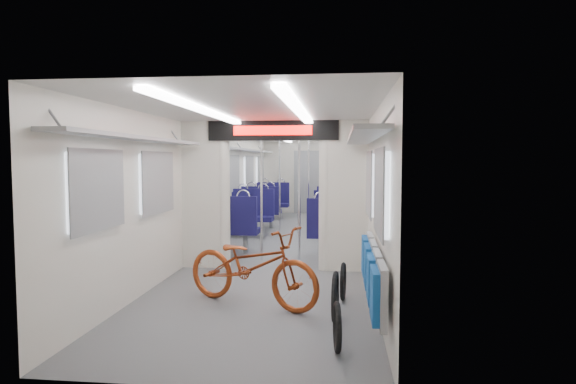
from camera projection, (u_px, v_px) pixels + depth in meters
The scene contains 14 objects.
carriage at pixel (286, 171), 9.18m from camera, with size 12.00×12.02×2.31m.
bicycle at pixel (252, 266), 5.62m from camera, with size 0.62×1.78×0.94m, color #933815.
flip_bench at pixel (372, 272), 4.82m from camera, with size 0.12×2.10×0.51m.
bike_hoop_a at pixel (337, 330), 4.25m from camera, with size 0.45×0.45×0.05m, color black.
bike_hoop_b at pixel (335, 299), 5.02m from camera, with size 0.54×0.54×0.05m, color black.
bike_hoop_c at pixel (343, 283), 5.83m from camera, with size 0.46×0.46×0.05m, color black.
seat_bay_near_left at pixel (243, 215), 9.77m from camera, with size 0.96×2.32×1.18m.
seat_bay_near_right at pixel (335, 218), 9.34m from camera, with size 0.96×2.29×1.17m.
seat_bay_far_left at pixel (267, 202), 13.01m from camera, with size 0.96×2.31×1.17m.
seat_bay_far_right at pixel (337, 202), 12.96m from camera, with size 0.96×2.32×1.18m.
stanchion_near_left at pixel (262, 193), 8.12m from camera, with size 0.04×0.04×2.30m, color silver.
stanchion_near_right at pixel (299, 193), 8.17m from camera, with size 0.04×0.04×2.30m, color silver.
stanchion_far_left at pixel (280, 183), 11.40m from camera, with size 0.04×0.04×2.30m, color silver.
stanchion_far_right at pixel (309, 183), 11.41m from camera, with size 0.04×0.04×2.30m, color silver.
Camera 1 is at (1.03, -9.40, 1.70)m, focal length 30.00 mm.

